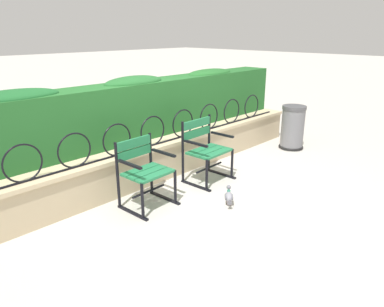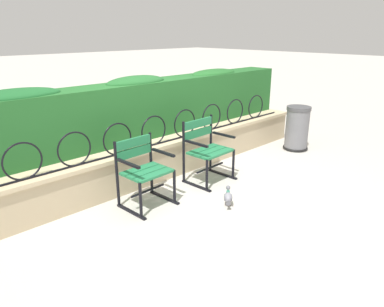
{
  "view_description": "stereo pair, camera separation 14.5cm",
  "coord_description": "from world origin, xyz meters",
  "px_view_note": "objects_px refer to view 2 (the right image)",
  "views": [
    {
      "loc": [
        -3.12,
        -2.92,
        2.04
      ],
      "look_at": [
        0.0,
        0.08,
        0.55
      ],
      "focal_mm": 33.6,
      "sensor_mm": 36.0,
      "label": 1
    },
    {
      "loc": [
        -3.02,
        -3.02,
        2.04
      ],
      "look_at": [
        0.0,
        0.08,
        0.55
      ],
      "focal_mm": 33.6,
      "sensor_mm": 36.0,
      "label": 2
    }
  ],
  "objects_px": {
    "pigeon_near_chairs": "(228,197)",
    "trash_bin": "(297,129)",
    "park_chair_left": "(143,169)",
    "park_chair_right": "(206,148)"
  },
  "relations": [
    {
      "from": "pigeon_near_chairs",
      "to": "park_chair_right",
      "type": "bearing_deg",
      "value": 62.05
    },
    {
      "from": "pigeon_near_chairs",
      "to": "trash_bin",
      "type": "height_order",
      "value": "trash_bin"
    },
    {
      "from": "pigeon_near_chairs",
      "to": "trash_bin",
      "type": "bearing_deg",
      "value": 12.9
    },
    {
      "from": "park_chair_right",
      "to": "trash_bin",
      "type": "height_order",
      "value": "park_chair_right"
    },
    {
      "from": "park_chair_left",
      "to": "park_chair_right",
      "type": "relative_size",
      "value": 0.94
    },
    {
      "from": "park_chair_right",
      "to": "trash_bin",
      "type": "xyz_separation_m",
      "value": [
        2.16,
        -0.17,
        -0.1
      ]
    },
    {
      "from": "park_chair_right",
      "to": "pigeon_near_chairs",
      "type": "distance_m",
      "value": 0.93
    },
    {
      "from": "pigeon_near_chairs",
      "to": "trash_bin",
      "type": "distance_m",
      "value": 2.64
    },
    {
      "from": "park_chair_left",
      "to": "park_chair_right",
      "type": "height_order",
      "value": "park_chair_right"
    },
    {
      "from": "park_chair_right",
      "to": "trash_bin",
      "type": "bearing_deg",
      "value": -4.47
    }
  ]
}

